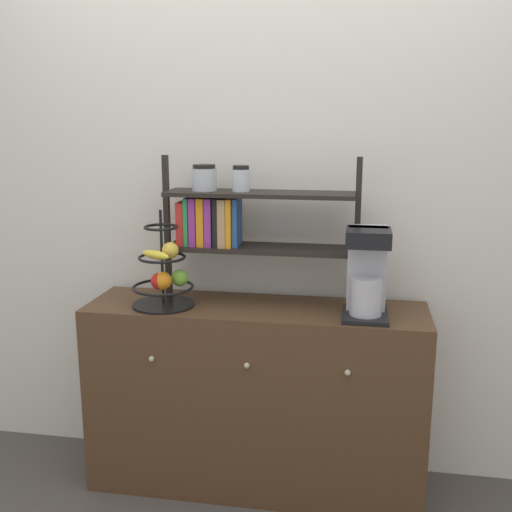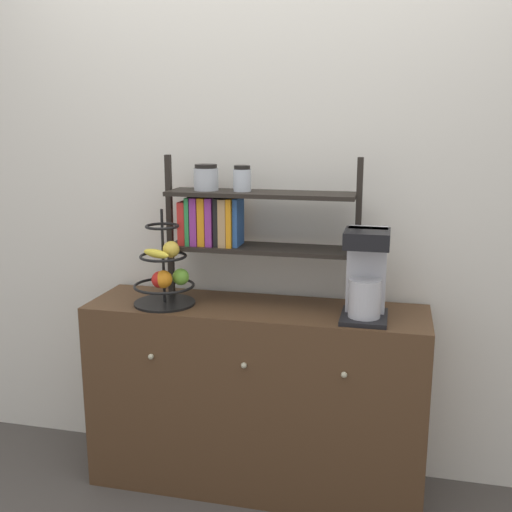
% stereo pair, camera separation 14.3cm
% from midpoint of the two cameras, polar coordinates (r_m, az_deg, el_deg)
% --- Properties ---
extents(ground_plane, '(12.00, 12.00, 0.00)m').
position_cam_midpoint_polar(ground_plane, '(2.75, 0.55, -22.90)').
color(ground_plane, '#47423D').
extents(wall_back, '(7.00, 0.05, 2.60)m').
position_cam_midpoint_polar(wall_back, '(2.69, 2.69, 6.24)').
color(wall_back, silver).
rests_on(wall_back, ground_plane).
extents(sideboard, '(1.45, 0.42, 0.83)m').
position_cam_midpoint_polar(sideboard, '(2.71, 1.52, -13.29)').
color(sideboard, '#4C331E').
rests_on(sideboard, ground_plane).
extents(coffee_maker, '(0.18, 0.23, 0.36)m').
position_cam_midpoint_polar(coffee_maker, '(2.42, 12.11, -1.68)').
color(coffee_maker, black).
rests_on(coffee_maker, sideboard).
extents(fruit_stand, '(0.26, 0.26, 0.41)m').
position_cam_midpoint_polar(fruit_stand, '(2.56, -7.06, -1.77)').
color(fruit_stand, black).
rests_on(fruit_stand, sideboard).
extents(shelf_hutch, '(0.84, 0.20, 0.63)m').
position_cam_midpoint_polar(shelf_hutch, '(2.55, -0.60, 3.77)').
color(shelf_hutch, black).
rests_on(shelf_hutch, sideboard).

